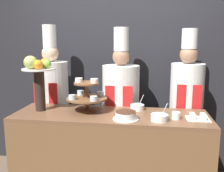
{
  "coord_description": "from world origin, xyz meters",
  "views": [
    {
      "loc": [
        0.34,
        -1.96,
        1.64
      ],
      "look_at": [
        0.0,
        0.39,
        1.2
      ],
      "focal_mm": 40.0,
      "sensor_mm": 36.0,
      "label": 1
    }
  ],
  "objects_px": {
    "serving_bowl_far": "(137,107)",
    "chef_center_right": "(186,102)",
    "tiered_stand": "(87,95)",
    "fruit_pedestal": "(38,75)",
    "cup_white": "(176,116)",
    "cake_square_tray": "(198,117)",
    "chef_center_left": "(121,103)",
    "serving_bowl_near": "(159,117)",
    "chef_left": "(52,99)",
    "cake_round": "(126,116)"
  },
  "relations": [
    {
      "from": "serving_bowl_near",
      "to": "serving_bowl_far",
      "type": "height_order",
      "value": "serving_bowl_near"
    },
    {
      "from": "cake_round",
      "to": "chef_left",
      "type": "xyz_separation_m",
      "value": [
        -0.93,
        0.63,
        -0.03
      ]
    },
    {
      "from": "fruit_pedestal",
      "to": "serving_bowl_far",
      "type": "xyz_separation_m",
      "value": [
        0.95,
        0.16,
        -0.33
      ]
    },
    {
      "from": "serving_bowl_far",
      "to": "cake_square_tray",
      "type": "bearing_deg",
      "value": -22.66
    },
    {
      "from": "cup_white",
      "to": "chef_left",
      "type": "distance_m",
      "value": 1.48
    },
    {
      "from": "fruit_pedestal",
      "to": "serving_bowl_near",
      "type": "bearing_deg",
      "value": -7.59
    },
    {
      "from": "tiered_stand",
      "to": "cake_square_tray",
      "type": "xyz_separation_m",
      "value": [
        1.03,
        -0.1,
        -0.14
      ]
    },
    {
      "from": "chef_center_right",
      "to": "cup_white",
      "type": "bearing_deg",
      "value": -106.67
    },
    {
      "from": "fruit_pedestal",
      "to": "chef_left",
      "type": "relative_size",
      "value": 0.3
    },
    {
      "from": "fruit_pedestal",
      "to": "chef_left",
      "type": "xyz_separation_m",
      "value": [
        -0.06,
        0.47,
        -0.35
      ]
    },
    {
      "from": "cup_white",
      "to": "serving_bowl_far",
      "type": "xyz_separation_m",
      "value": [
        -0.35,
        0.25,
        -0.0
      ]
    },
    {
      "from": "chef_center_right",
      "to": "chef_left",
      "type": "bearing_deg",
      "value": -180.0
    },
    {
      "from": "tiered_stand",
      "to": "cup_white",
      "type": "distance_m",
      "value": 0.86
    },
    {
      "from": "tiered_stand",
      "to": "cup_white",
      "type": "bearing_deg",
      "value": -8.5
    },
    {
      "from": "tiered_stand",
      "to": "serving_bowl_near",
      "type": "bearing_deg",
      "value": -15.63
    },
    {
      "from": "tiered_stand",
      "to": "cake_round",
      "type": "height_order",
      "value": "tiered_stand"
    },
    {
      "from": "serving_bowl_near",
      "to": "fruit_pedestal",
      "type": "bearing_deg",
      "value": 172.41
    },
    {
      "from": "cake_square_tray",
      "to": "chef_center_left",
      "type": "xyz_separation_m",
      "value": [
        -0.74,
        0.53,
        -0.03
      ]
    },
    {
      "from": "tiered_stand",
      "to": "cake_square_tray",
      "type": "relative_size",
      "value": 1.94
    },
    {
      "from": "serving_bowl_far",
      "to": "tiered_stand",
      "type": "bearing_deg",
      "value": -165.5
    },
    {
      "from": "serving_bowl_far",
      "to": "chef_left",
      "type": "bearing_deg",
      "value": 163.19
    },
    {
      "from": "serving_bowl_far",
      "to": "chef_center_right",
      "type": "xyz_separation_m",
      "value": [
        0.52,
        0.31,
        -0.01
      ]
    },
    {
      "from": "cake_round",
      "to": "chef_center_left",
      "type": "xyz_separation_m",
      "value": [
        -0.11,
        0.63,
        -0.05
      ]
    },
    {
      "from": "serving_bowl_far",
      "to": "chef_center_left",
      "type": "height_order",
      "value": "chef_center_left"
    },
    {
      "from": "tiered_stand",
      "to": "fruit_pedestal",
      "type": "distance_m",
      "value": 0.51
    },
    {
      "from": "chef_center_left",
      "to": "chef_center_right",
      "type": "bearing_deg",
      "value": 0.0
    },
    {
      "from": "cake_square_tray",
      "to": "serving_bowl_near",
      "type": "relative_size",
      "value": 1.27
    },
    {
      "from": "cake_round",
      "to": "serving_bowl_near",
      "type": "xyz_separation_m",
      "value": [
        0.29,
        0.01,
        -0.01
      ]
    },
    {
      "from": "serving_bowl_near",
      "to": "serving_bowl_far",
      "type": "xyz_separation_m",
      "value": [
        -0.21,
        0.32,
        -0.0
      ]
    },
    {
      "from": "tiered_stand",
      "to": "chef_center_left",
      "type": "height_order",
      "value": "chef_center_left"
    },
    {
      "from": "cake_square_tray",
      "to": "serving_bowl_near",
      "type": "height_order",
      "value": "serving_bowl_near"
    },
    {
      "from": "tiered_stand",
      "to": "chef_left",
      "type": "bearing_deg",
      "value": 140.8
    },
    {
      "from": "chef_left",
      "to": "chef_center_left",
      "type": "relative_size",
      "value": 1.02
    },
    {
      "from": "tiered_stand",
      "to": "serving_bowl_far",
      "type": "height_order",
      "value": "tiered_stand"
    },
    {
      "from": "tiered_stand",
      "to": "cake_square_tray",
      "type": "height_order",
      "value": "tiered_stand"
    },
    {
      "from": "chef_left",
      "to": "fruit_pedestal",
      "type": "bearing_deg",
      "value": -82.3
    },
    {
      "from": "tiered_stand",
      "to": "chef_left",
      "type": "xyz_separation_m",
      "value": [
        -0.53,
        0.43,
        -0.16
      ]
    },
    {
      "from": "serving_bowl_near",
      "to": "chef_center_left",
      "type": "bearing_deg",
      "value": 122.97
    },
    {
      "from": "cup_white",
      "to": "chef_left",
      "type": "xyz_separation_m",
      "value": [
        -1.37,
        0.56,
        -0.02
      ]
    },
    {
      "from": "tiered_stand",
      "to": "chef_center_left",
      "type": "distance_m",
      "value": 0.55
    },
    {
      "from": "tiered_stand",
      "to": "cup_white",
      "type": "height_order",
      "value": "tiered_stand"
    },
    {
      "from": "cup_white",
      "to": "cake_square_tray",
      "type": "bearing_deg",
      "value": 6.94
    },
    {
      "from": "cake_square_tray",
      "to": "chef_center_right",
      "type": "height_order",
      "value": "chef_center_right"
    },
    {
      "from": "cake_round",
      "to": "cake_square_tray",
      "type": "xyz_separation_m",
      "value": [
        0.63,
        0.1,
        -0.02
      ]
    },
    {
      "from": "cup_white",
      "to": "chef_center_left",
      "type": "distance_m",
      "value": 0.79
    },
    {
      "from": "serving_bowl_near",
      "to": "chef_center_left",
      "type": "relative_size",
      "value": 0.09
    },
    {
      "from": "fruit_pedestal",
      "to": "cake_round",
      "type": "relative_size",
      "value": 2.39
    },
    {
      "from": "cup_white",
      "to": "tiered_stand",
      "type": "bearing_deg",
      "value": 171.5
    },
    {
      "from": "tiered_stand",
      "to": "chef_center_right",
      "type": "height_order",
      "value": "chef_center_right"
    },
    {
      "from": "fruit_pedestal",
      "to": "chef_center_right",
      "type": "distance_m",
      "value": 1.58
    }
  ]
}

